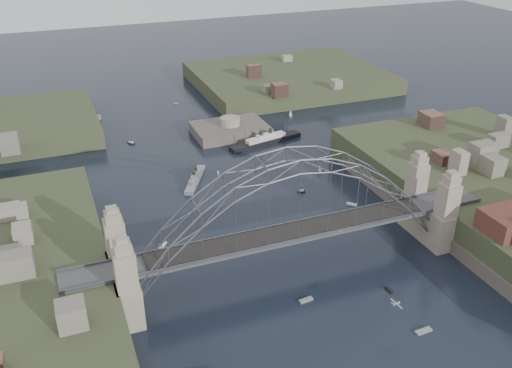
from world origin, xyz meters
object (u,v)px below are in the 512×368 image
at_px(fort_island, 230,135).
at_px(naval_cruiser_near, 195,179).
at_px(bridge, 292,214).
at_px(ocean_liner, 266,141).
at_px(naval_cruiser_far, 87,126).

relative_size(fort_island, naval_cruiser_near, 1.51).
relative_size(bridge, fort_island, 3.82).
xyz_separation_m(naval_cruiser_near, ocean_liner, (26.12, 16.23, 0.18)).
bearing_deg(naval_cruiser_far, ocean_liner, -33.75).
bearing_deg(fort_island, ocean_liner, -55.22).
distance_m(naval_cruiser_far, ocean_liner, 57.27).
xyz_separation_m(fort_island, naval_cruiser_far, (-40.24, 21.20, 1.27)).
distance_m(bridge, fort_island, 72.14).
height_order(fort_island, ocean_liner, fort_island).
relative_size(fort_island, naval_cruiser_far, 1.32).
height_order(fort_island, naval_cruiser_far, naval_cruiser_far).
distance_m(bridge, naval_cruiser_near, 45.19).
distance_m(fort_island, naval_cruiser_far, 45.50).
distance_m(fort_island, ocean_liner, 12.99).
bearing_deg(naval_cruiser_far, bridge, -72.80).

